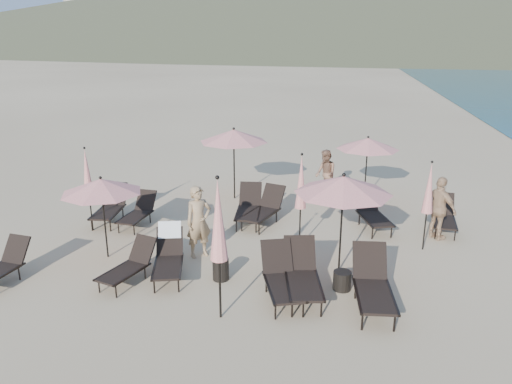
% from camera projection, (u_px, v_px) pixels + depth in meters
% --- Properties ---
extents(ground, '(800.00, 800.00, 0.00)m').
position_uv_depth(ground, '(269.00, 296.00, 10.24)').
color(ground, '#D6BA8C').
rests_on(ground, ground).
extents(lounger_0, '(0.79, 1.58, 0.87)m').
position_uv_depth(lounger_0, '(1.00, 266.00, 10.65)').
color(lounger_0, black).
rests_on(lounger_0, ground).
extents(lounger_1, '(0.98, 1.57, 0.84)m').
position_uv_depth(lounger_1, '(129.00, 265.00, 10.73)').
color(lounger_1, black).
rests_on(lounger_1, ground).
extents(lounger_2, '(0.99, 1.74, 1.02)m').
position_uv_depth(lounger_2, '(169.00, 254.00, 11.02)').
color(lounger_2, black).
rests_on(lounger_2, ground).
extents(lounger_3, '(0.99, 1.86, 1.02)m').
position_uv_depth(lounger_3, '(302.00, 274.00, 10.13)').
color(lounger_3, black).
rests_on(lounger_3, ground).
extents(lounger_4, '(1.13, 1.82, 0.98)m').
position_uv_depth(lounger_4, '(281.00, 277.00, 10.05)').
color(lounger_4, black).
rests_on(lounger_4, ground).
extents(lounger_5, '(0.84, 1.88, 1.05)m').
position_uv_depth(lounger_5, '(373.00, 284.00, 9.71)').
color(lounger_5, black).
rests_on(lounger_5, ground).
extents(lounger_6, '(0.77, 1.70, 0.95)m').
position_uv_depth(lounger_6, '(110.00, 206.00, 14.22)').
color(lounger_6, black).
rests_on(lounger_6, ground).
extents(lounger_7, '(0.72, 1.54, 0.85)m').
position_uv_depth(lounger_7, '(138.00, 212.00, 13.92)').
color(lounger_7, black).
rests_on(lounger_7, ground).
extents(lounger_8, '(0.79, 1.76, 0.98)m').
position_uv_depth(lounger_8, '(249.00, 207.00, 14.15)').
color(lounger_8, black).
rests_on(lounger_8, ground).
extents(lounger_9, '(1.16, 1.81, 0.98)m').
position_uv_depth(lounger_9, '(264.00, 208.00, 14.01)').
color(lounger_9, black).
rests_on(lounger_9, ground).
extents(lounger_10, '(1.10, 1.77, 0.95)m').
position_uv_depth(lounger_10, '(372.00, 213.00, 13.72)').
color(lounger_10, black).
rests_on(lounger_10, ground).
extents(lounger_11, '(0.74, 1.59, 0.89)m').
position_uv_depth(lounger_11, '(444.00, 216.00, 13.56)').
color(lounger_11, black).
rests_on(lounger_11, ground).
extents(umbrella_open_0, '(1.88, 1.88, 2.02)m').
position_uv_depth(umbrella_open_0, '(101.00, 186.00, 11.50)').
color(umbrella_open_0, black).
rests_on(umbrella_open_0, ground).
extents(umbrella_open_1, '(2.14, 2.14, 2.30)m').
position_uv_depth(umbrella_open_1, '(343.00, 185.00, 10.73)').
color(umbrella_open_1, black).
rests_on(umbrella_open_1, ground).
extents(umbrella_open_2, '(2.18, 2.18, 2.34)m').
position_uv_depth(umbrella_open_2, '(234.00, 136.00, 15.71)').
color(umbrella_open_2, black).
rests_on(umbrella_open_2, ground).
extents(umbrella_open_3, '(1.96, 1.96, 2.11)m').
position_uv_depth(umbrella_open_3, '(368.00, 144.00, 15.56)').
color(umbrella_open_3, black).
rests_on(umbrella_open_3, ground).
extents(umbrella_closed_0, '(0.33, 0.33, 2.80)m').
position_uv_depth(umbrella_closed_0, '(218.00, 221.00, 8.89)').
color(umbrella_closed_0, black).
rests_on(umbrella_closed_0, ground).
extents(umbrella_closed_1, '(0.27, 0.27, 2.28)m').
position_uv_depth(umbrella_closed_1, '(429.00, 189.00, 11.97)').
color(umbrella_closed_1, black).
rests_on(umbrella_closed_1, ground).
extents(umbrella_closed_2, '(0.27, 0.27, 2.33)m').
position_uv_depth(umbrella_closed_2, '(87.00, 173.00, 13.21)').
color(umbrella_closed_2, black).
rests_on(umbrella_closed_2, ground).
extents(umbrella_closed_3, '(0.28, 0.28, 2.43)m').
position_uv_depth(umbrella_closed_3, '(301.00, 183.00, 12.10)').
color(umbrella_closed_3, black).
rests_on(umbrella_closed_3, ground).
extents(side_table_0, '(0.36, 0.36, 0.49)m').
position_uv_depth(side_table_0, '(221.00, 269.00, 10.86)').
color(side_table_0, black).
rests_on(side_table_0, ground).
extents(side_table_1, '(0.38, 0.38, 0.41)m').
position_uv_depth(side_table_1, '(342.00, 280.00, 10.45)').
color(side_table_1, black).
rests_on(side_table_1, ground).
extents(beachgoer_a, '(0.76, 0.73, 1.76)m').
position_uv_depth(beachgoer_a, '(199.00, 222.00, 11.84)').
color(beachgoer_a, '#A58259').
rests_on(beachgoer_a, ground).
extents(beachgoer_b, '(0.85, 0.94, 1.57)m').
position_uv_depth(beachgoer_b, '(325.00, 174.00, 16.24)').
color(beachgoer_b, '#8D6248').
rests_on(beachgoer_b, ground).
extents(beachgoer_c, '(0.97, 1.00, 1.68)m').
position_uv_depth(beachgoer_c, '(439.00, 209.00, 12.84)').
color(beachgoer_c, tan).
rests_on(beachgoer_c, ground).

